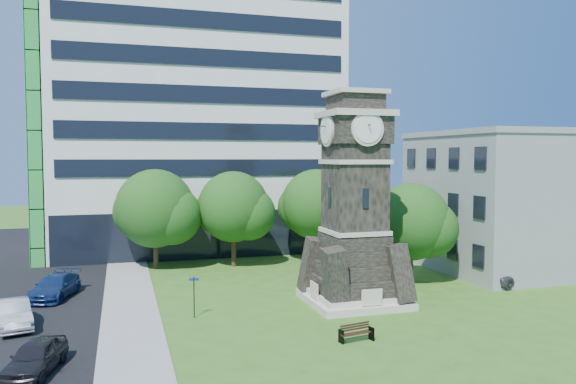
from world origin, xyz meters
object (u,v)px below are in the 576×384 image
object	(u,v)px
car_street_south	(35,357)
park_bench	(356,332)
street_sign	(194,292)
clock_tower	(354,212)
car_street_mid	(14,314)
car_east_lot	(512,276)
car_street_north	(55,287)

from	to	relation	value
car_street_south	park_bench	bearing A→B (deg)	13.79
car_street_south	street_sign	xyz separation A→B (m)	(6.91, 5.90, 0.71)
clock_tower	park_bench	bearing A→B (deg)	-112.57
street_sign	park_bench	bearing A→B (deg)	-32.66
car_street_mid	park_bench	size ratio (longest dim) A/B	2.60
car_street_south	street_sign	world-z (taller)	street_sign
clock_tower	park_bench	distance (m)	8.45
car_east_lot	park_bench	xyz separation A→B (m)	(-14.53, -7.59, -0.16)
clock_tower	car_street_mid	xyz separation A→B (m)	(-18.10, 0.41, -4.60)
clock_tower	car_east_lot	xyz separation A→B (m)	(11.87, 1.20, -4.68)
clock_tower	car_street_south	xyz separation A→B (m)	(-16.20, -6.33, -4.63)
car_street_mid	street_sign	size ratio (longest dim) A/B	1.90
clock_tower	car_east_lot	bearing A→B (deg)	5.75
car_street_north	street_sign	bearing A→B (deg)	-25.85
car_street_north	car_east_lot	world-z (taller)	car_street_north
car_street_north	street_sign	world-z (taller)	street_sign
car_street_south	car_street_north	size ratio (longest dim) A/B	0.81
clock_tower	street_sign	world-z (taller)	clock_tower
car_street_mid	car_east_lot	size ratio (longest dim) A/B	0.96
car_street_south	car_street_mid	xyz separation A→B (m)	(-1.89, 6.75, 0.03)
car_street_south	car_east_lot	distance (m)	29.06
car_street_south	clock_tower	bearing A→B (deg)	35.39
car_street_north	street_sign	xyz separation A→B (m)	(7.51, -6.61, 0.67)
car_street_north	park_bench	bearing A→B (deg)	-26.11
clock_tower	car_street_north	xyz separation A→B (m)	(-16.80, 6.17, -4.59)
car_street_north	park_bench	distance (m)	18.92
car_street_mid	car_east_lot	bearing A→B (deg)	-12.76
park_bench	street_sign	bearing A→B (deg)	126.69
car_street_mid	car_street_north	size ratio (longest dim) A/B	0.87
car_street_mid	car_street_north	bearing A→B (deg)	63.07
car_street_mid	street_sign	world-z (taller)	street_sign
clock_tower	park_bench	size ratio (longest dim) A/B	7.66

